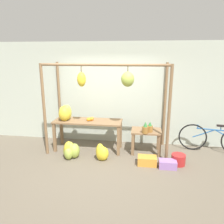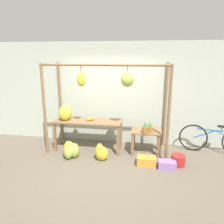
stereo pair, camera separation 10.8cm
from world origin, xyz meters
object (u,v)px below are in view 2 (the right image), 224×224
at_px(banana_pile_ground_right, 102,153).
at_px(parked_bicycle, 215,139).
at_px(fruit_crate_white, 147,161).
at_px(banana_pile_on_table, 65,113).
at_px(banana_pile_ground_left, 70,150).
at_px(orange_pile, 91,119).
at_px(blue_bucket, 178,160).
at_px(pineapple_cluster, 147,128).
at_px(fruit_crate_purple, 167,165).

bearing_deg(banana_pile_ground_right, parked_bicycle, 16.85).
relative_size(fruit_crate_white, parked_bicycle, 0.25).
distance_m(banana_pile_on_table, banana_pile_ground_left, 1.00).
bearing_deg(orange_pile, blue_bucket, -13.90).
bearing_deg(parked_bicycle, pineapple_cluster, -166.12).
xyz_separation_m(banana_pile_ground_right, fruit_crate_purple, (1.52, -0.17, -0.09)).
relative_size(orange_pile, pineapple_cluster, 0.65).
bearing_deg(fruit_crate_white, parked_bicycle, 28.58).
xyz_separation_m(banana_pile_ground_left, fruit_crate_white, (1.85, -0.08, -0.09)).
height_order(pineapple_cluster, fruit_crate_purple, pineapple_cluster).
distance_m(banana_pile_on_table, pineapple_cluster, 2.12).
relative_size(blue_bucket, fruit_crate_purple, 0.83).
height_order(parked_bicycle, fruit_crate_purple, parked_bicycle).
bearing_deg(parked_bicycle, fruit_crate_white, -151.42).
bearing_deg(blue_bucket, pineapple_cluster, 152.08).
height_order(orange_pile, fruit_crate_purple, orange_pile).
bearing_deg(fruit_crate_purple, banana_pile_on_table, 165.11).
distance_m(banana_pile_ground_left, parked_bicycle, 3.64).
distance_m(pineapple_cluster, banana_pile_ground_right, 1.24).
bearing_deg(fruit_crate_purple, banana_pile_ground_left, 175.97).
bearing_deg(banana_pile_ground_left, blue_bucket, 0.70).
relative_size(banana_pile_ground_left, banana_pile_ground_right, 1.08).
bearing_deg(pineapple_cluster, parked_bicycle, 13.88).
xyz_separation_m(banana_pile_ground_left, banana_pile_ground_right, (0.78, 0.01, -0.01)).
relative_size(pineapple_cluster, blue_bucket, 0.91).
bearing_deg(banana_pile_on_table, parked_bicycle, 4.79).
relative_size(pineapple_cluster, banana_pile_ground_right, 0.69).
xyz_separation_m(banana_pile_on_table, fruit_crate_white, (2.13, -0.60, -0.89)).
distance_m(orange_pile, banana_pile_ground_right, 0.96).
xyz_separation_m(pineapple_cluster, fruit_crate_white, (0.03, -0.50, -0.62)).
bearing_deg(pineapple_cluster, banana_pile_ground_right, -158.46).
bearing_deg(blue_bucket, fruit_crate_white, -171.22).
xyz_separation_m(banana_pile_ground_left, blue_bucket, (2.56, 0.03, -0.07)).
bearing_deg(banana_pile_ground_right, fruit_crate_white, -4.66).
distance_m(blue_bucket, parked_bicycle, 1.30).
height_order(banana_pile_ground_left, parked_bicycle, parked_bicycle).
distance_m(blue_bucket, fruit_crate_purple, 0.32).
relative_size(banana_pile_ground_right, parked_bicycle, 0.24).
bearing_deg(parked_bicycle, banana_pile_ground_left, -166.58).
bearing_deg(banana_pile_ground_left, banana_pile_on_table, 118.31).
relative_size(banana_pile_ground_left, fruit_crate_purple, 1.18).
relative_size(banana_pile_on_table, fruit_crate_purple, 1.09).
bearing_deg(blue_bucket, orange_pile, 166.10).
height_order(banana_pile_on_table, fruit_crate_purple, banana_pile_on_table).
xyz_separation_m(banana_pile_ground_right, fruit_crate_white, (1.07, -0.09, -0.08)).
height_order(orange_pile, blue_bucket, orange_pile).
height_order(banana_pile_on_table, banana_pile_ground_right, banana_pile_on_table).
xyz_separation_m(banana_pile_on_table, pineapple_cluster, (2.10, -0.10, -0.27)).
xyz_separation_m(banana_pile_on_table, blue_bucket, (2.84, -0.49, -0.87)).
xyz_separation_m(pineapple_cluster, banana_pile_ground_left, (-1.82, -0.42, -0.53)).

